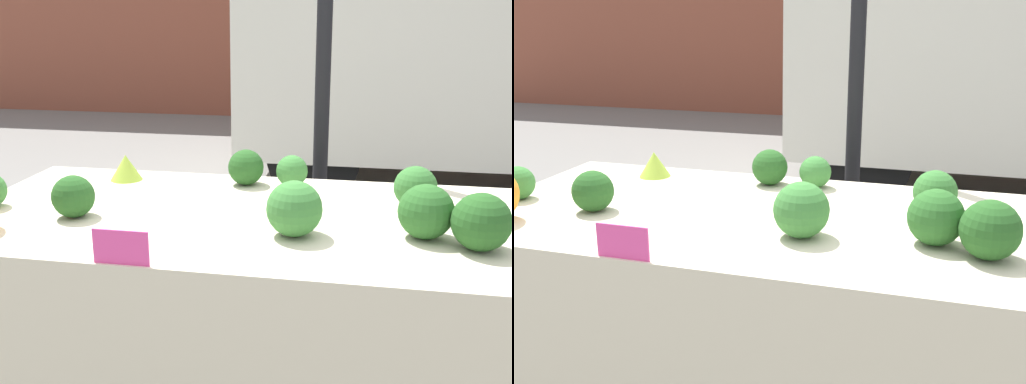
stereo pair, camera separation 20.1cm
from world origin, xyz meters
TOP-DOWN VIEW (x-y plane):
  - tent_pole at (0.15, 0.85)m, footprint 0.07×0.07m
  - parked_truck at (1.26, 3.96)m, footprint 4.37×2.14m
  - market_table at (0.00, -0.07)m, footprint 2.04×1.00m
  - romanesco_head at (-0.61, 0.34)m, footprint 0.13×0.13m
  - broccoli_head_0 at (0.69, -0.20)m, footprint 0.17×0.17m
  - broccoli_head_1 at (-0.60, -0.14)m, footprint 0.14×0.14m
  - broccoli_head_2 at (0.53, 0.18)m, footprint 0.15×0.15m
  - broccoli_head_3 at (0.07, 0.37)m, footprint 0.13×0.13m
  - broccoli_head_4 at (0.55, -0.13)m, footprint 0.17×0.17m
  - broccoli_head_5 at (0.15, -0.18)m, footprint 0.17×0.17m
  - broccoli_head_6 at (-0.11, 0.36)m, footprint 0.14×0.14m
  - price_sign at (-0.28, -0.49)m, footprint 0.16×0.01m

SIDE VIEW (x-z plane):
  - market_table at x=0.00m, z-range 0.35..1.23m
  - price_sign at x=-0.28m, z-range 0.89..0.99m
  - romanesco_head at x=-0.61m, z-range 0.89..0.99m
  - broccoli_head_3 at x=0.07m, z-range 0.89..1.02m
  - broccoli_head_6 at x=-0.11m, z-range 0.89..1.03m
  - broccoli_head_1 at x=-0.60m, z-range 0.89..1.03m
  - broccoli_head_2 at x=0.53m, z-range 0.89..1.04m
  - broccoli_head_4 at x=0.55m, z-range 0.89..1.06m
  - broccoli_head_0 at x=0.69m, z-range 0.89..1.06m
  - broccoli_head_5 at x=0.15m, z-range 0.89..1.06m
  - tent_pole at x=0.15m, z-range 0.00..2.39m
  - parked_truck at x=1.26m, z-range 0.08..2.47m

